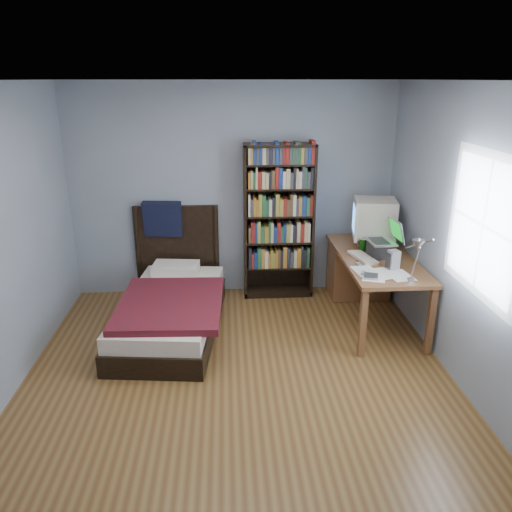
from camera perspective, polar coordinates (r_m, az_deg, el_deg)
name	(u,v)px	position (r m, az deg, el deg)	size (l,w,h in m)	color
room	(241,249)	(3.91, -1.77, 0.84)	(4.20, 4.24, 2.50)	brown
desk	(363,268)	(5.97, 12.09, -1.33)	(0.75, 1.67, 0.73)	brown
crt_monitor	(373,219)	(5.75, 13.23, 4.16)	(0.53, 0.49, 0.53)	#C1B6A0
laptop	(382,246)	(5.43, 14.23, 1.12)	(0.34, 0.35, 0.41)	#2D2D30
desk_lamp	(417,249)	(4.39, 17.96, 0.78)	(0.21, 0.46, 0.54)	#99999E
keyboard	(363,257)	(5.34, 12.11, -0.16)	(0.16, 0.41, 0.03)	beige
speaker	(393,260)	(5.09, 15.44, -0.43)	(0.10, 0.10, 0.19)	gray
soda_can	(363,245)	(5.57, 12.12, 1.24)	(0.07, 0.07, 0.13)	#083807
mouse	(367,245)	(5.73, 12.57, 1.22)	(0.06, 0.11, 0.04)	silver
phone_silver	(359,264)	(5.14, 11.68, -0.96)	(0.05, 0.10, 0.02)	silver
phone_grey	(364,273)	(4.93, 12.19, -1.91)	(0.04, 0.08, 0.02)	gray
external_drive	(371,277)	(4.84, 12.98, -2.31)	(0.13, 0.13, 0.03)	gray
bookshelf	(279,222)	(5.89, 2.59, 3.92)	(0.82, 0.30, 1.83)	black
bed	(171,304)	(5.37, -9.64, -5.44)	(1.14, 2.07, 1.16)	black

